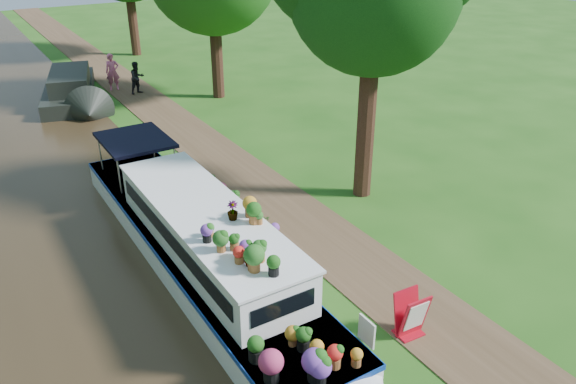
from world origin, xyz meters
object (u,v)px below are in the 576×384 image
Objects in this scene: second_boat at (71,89)px; pedestrian_pink at (112,72)px; pedestrian_dark at (137,78)px; plant_boat at (208,248)px; sandwich_board at (411,316)px.

second_boat is 4.38× the size of pedestrian_pink.
pedestrian_dark is at bearing 6.92° from second_boat.
pedestrian_pink is 1.15× the size of pedestrian_dark.
second_boat is at bearing 88.28° from plant_boat.
plant_boat is 13.41× the size of sandwich_board.
second_boat reaches higher than sandwich_board.
sandwich_board is 20.37m from pedestrian_dark.
pedestrian_dark reaches higher than second_boat.
sandwich_board is 0.64× the size of pedestrian_dark.
plant_boat reaches higher than pedestrian_dark.
pedestrian_dark is (0.82, -1.29, -0.12)m from pedestrian_pink.
pedestrian_pink reaches higher than pedestrian_dark.
sandwich_board is at bearing -68.88° from second_boat.
second_boat is at bearing 154.93° from pedestrian_dark.
pedestrian_pink is (2.25, 0.85, 0.35)m from second_boat.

